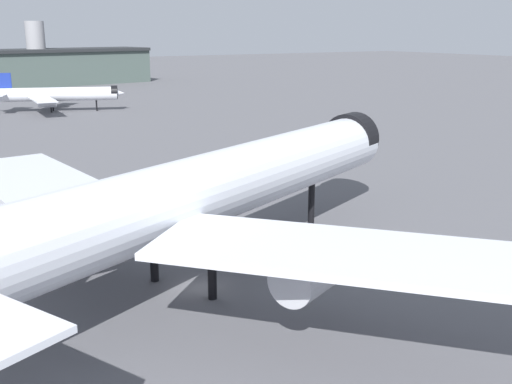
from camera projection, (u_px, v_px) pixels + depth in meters
name	position (u px, v px, depth m)	size (l,w,h in m)	color
ground	(200.00, 288.00, 53.26)	(900.00, 900.00, 0.00)	#56565B
airliner_near_gate	(199.00, 194.00, 52.88)	(64.66, 57.98, 18.29)	silver
airliner_far_taxiway	(56.00, 95.00, 166.71)	(35.22, 31.40, 10.64)	silver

